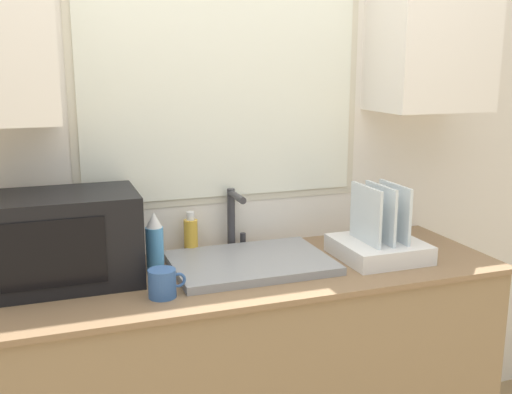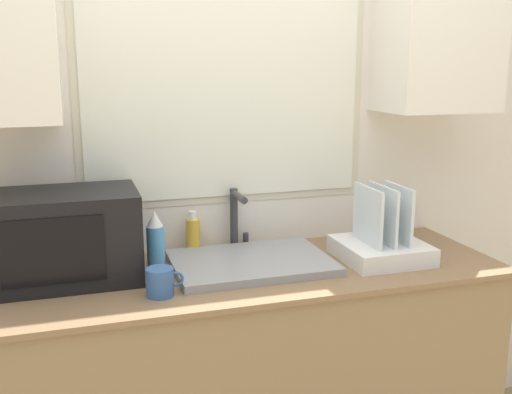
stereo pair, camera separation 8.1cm
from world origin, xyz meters
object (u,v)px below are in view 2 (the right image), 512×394
object	(u,v)px
mug_near_sink	(160,282)
soap_bottle	(193,235)
dish_rack	(381,243)
spray_bottle	(156,242)
faucet	(236,214)
microwave	(65,237)

from	to	relation	value
mug_near_sink	soap_bottle	bearing A→B (deg)	64.85
dish_rack	spray_bottle	bearing A→B (deg)	170.33
faucet	mug_near_sink	bearing A→B (deg)	-132.55
faucet	dish_rack	world-z (taller)	dish_rack
faucet	soap_bottle	size ratio (longest dim) A/B	1.45
dish_rack	mug_near_sink	size ratio (longest dim) A/B	2.56
faucet	dish_rack	bearing A→B (deg)	-29.79
dish_rack	soap_bottle	world-z (taller)	dish_rack
faucet	dish_rack	size ratio (longest dim) A/B	0.79
microwave	spray_bottle	xyz separation A→B (m)	(0.31, 0.02, -0.05)
microwave	spray_bottle	size ratio (longest dim) A/B	2.26
faucet	spray_bottle	bearing A→B (deg)	-157.70
faucet	mug_near_sink	world-z (taller)	faucet
faucet	microwave	distance (m)	0.68
microwave	mug_near_sink	bearing A→B (deg)	-40.12
dish_rack	soap_bottle	size ratio (longest dim) A/B	1.85
mug_near_sink	dish_rack	bearing A→B (deg)	7.64
faucet	soap_bottle	distance (m)	0.19
faucet	mug_near_sink	size ratio (longest dim) A/B	2.01
faucet	spray_bottle	size ratio (longest dim) A/B	1.13
dish_rack	mug_near_sink	world-z (taller)	dish_rack
spray_bottle	soap_bottle	world-z (taller)	spray_bottle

